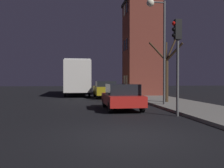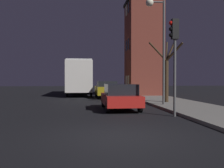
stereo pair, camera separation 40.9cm
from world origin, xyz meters
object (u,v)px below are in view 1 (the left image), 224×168
object	(u,v)px
streetlamp	(158,29)
bare_tree	(167,72)
traffic_light	(177,47)
car_near_lane	(122,96)
car_mid_lane	(105,89)
bus	(77,75)

from	to	relation	value
streetlamp	bare_tree	size ratio (longest dim) A/B	1.46
traffic_light	car_near_lane	distance (m)	4.22
traffic_light	bare_tree	bearing A→B (deg)	73.80
bare_tree	car_mid_lane	bearing A→B (deg)	120.03
streetlamp	car_mid_lane	size ratio (longest dim) A/B	1.46
car_near_lane	car_mid_lane	world-z (taller)	car_mid_lane
traffic_light	car_mid_lane	xyz separation A→B (m)	(-1.91, 11.82, -2.32)
traffic_light	bare_tree	distance (m)	5.98
traffic_light	car_mid_lane	size ratio (longest dim) A/B	0.99
car_near_lane	bare_tree	bearing A→B (deg)	37.89
traffic_light	bus	world-z (taller)	traffic_light
streetlamp	car_near_lane	bearing A→B (deg)	-152.99
car_mid_lane	streetlamp	bearing A→B (deg)	-72.84
traffic_light	streetlamp	bearing A→B (deg)	83.34
bare_tree	car_mid_lane	xyz separation A→B (m)	(-3.56, 6.15, -1.35)
streetlamp	car_near_lane	xyz separation A→B (m)	(-2.49, -1.27, -4.03)
bus	car_mid_lane	world-z (taller)	bus
car_near_lane	car_mid_lane	bearing A→B (deg)	89.33
traffic_light	car_near_lane	world-z (taller)	traffic_light
bus	car_near_lane	size ratio (longest dim) A/B	2.67
bus	car_near_lane	xyz separation A→B (m)	(2.39, -14.47, -1.42)
traffic_light	bus	distance (m)	17.87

